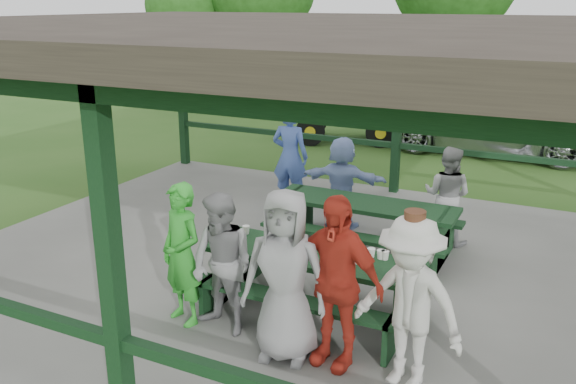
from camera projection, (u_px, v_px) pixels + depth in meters
The scene contains 17 objects.
ground at pixel (312, 273), 8.37m from camera, with size 90.00×90.00×0.00m, color #2C561B.
concrete_slab at pixel (312, 269), 8.36m from camera, with size 10.00×8.00×0.10m, color slate.
pavilion_structure at pixel (315, 35), 7.42m from camera, with size 10.60×8.60×3.24m.
picnic_table_near at pixel (313, 276), 6.95m from camera, with size 2.51×1.39×0.75m.
picnic_table_far at pixel (364, 220), 8.70m from camera, with size 2.61×1.39×0.75m.
table_setting at pixel (323, 251), 6.85m from camera, with size 2.42×0.45×0.10m.
contestant_green at pixel (182, 254), 6.69m from camera, with size 0.59×0.39×1.62m, color green.
contestant_grey_left at pixel (223, 265), 6.49m from camera, with size 0.76×0.59×1.57m, color gray.
contestant_grey_mid at pixel (285, 276), 5.99m from camera, with size 0.87×0.56×1.78m, color gray.
contestant_red at pixel (335, 281), 5.88m from camera, with size 1.03×0.43×1.76m, color red.
contestant_white_fedora at pixel (409, 304), 5.53m from camera, with size 1.20×0.85×1.74m.
spectator_lblue at pixel (342, 182), 9.60m from camera, with size 1.37×0.43×1.47m, color #8BA3D8.
spectator_blue at pixel (290, 156), 10.54m from camera, with size 0.65×0.43×1.78m, color #4561B4.
spectator_grey at pixel (447, 195), 8.97m from camera, with size 0.71×0.56×1.47m, color #969699.
pickup_truck at pixel (501, 124), 14.78m from camera, with size 2.37×5.15×1.43m, color silver.
farm_trailer at pixel (346, 116), 16.09m from camera, with size 3.80×2.43×1.33m.
tree_edge_left at pixel (189, 5), 22.40m from camera, with size 3.22×3.22×5.02m.
Camera 1 is at (3.08, -7.01, 3.58)m, focal length 38.00 mm.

